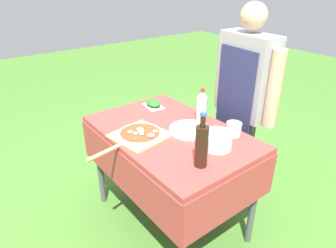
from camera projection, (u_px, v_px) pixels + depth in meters
The scene contains 10 objects.
ground_plane at pixel (170, 219), 2.29m from camera, with size 12.00×12.00×0.00m, color #477A2D.
prep_table at pixel (170, 144), 1.99m from camera, with size 1.13×0.74×0.76m.
person_cook at pixel (244, 96), 2.13m from camera, with size 0.57×0.22×1.53m.
pizza_on_peel at pixel (139, 135), 1.87m from camera, with size 0.35×0.57×0.06m.
oil_bottle at pixel (202, 145), 1.54m from camera, with size 0.07×0.07×0.31m.
water_bottle at pixel (202, 106), 2.05m from camera, with size 0.07×0.07×0.23m.
herb_container at pixel (153, 104), 2.30m from camera, with size 0.19×0.14×0.05m.
mixing_tub at pixel (218, 140), 1.74m from camera, with size 0.17×0.17×0.10m, color silver.
plate_stack at pixel (189, 130), 1.94m from camera, with size 0.27×0.27×0.02m.
sauce_jar at pixel (234, 130), 1.88m from camera, with size 0.10×0.10×0.09m.
Camera 1 is at (1.35, -1.07, 1.68)m, focal length 32.00 mm.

